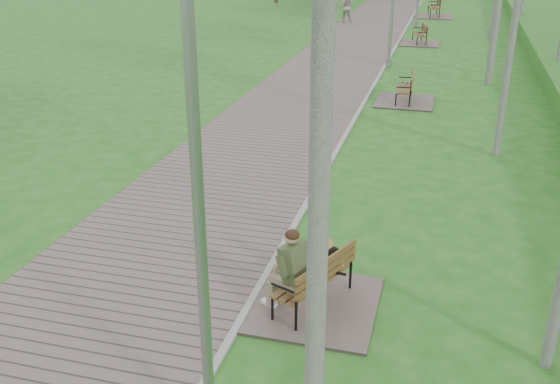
{
  "coord_description": "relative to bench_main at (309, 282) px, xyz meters",
  "views": [
    {
      "loc": [
        2.24,
        -4.15,
        4.66
      ],
      "look_at": [
        -0.02,
        4.11,
        0.97
      ],
      "focal_mm": 40.0,
      "sensor_mm": 36.0,
      "label": 1
    }
  ],
  "objects": [
    {
      "name": "walkway",
      "position": [
        -2.51,
        18.82,
        -0.36
      ],
      "size": [
        3.5,
        67.0,
        0.04
      ],
      "primitive_type": "cube",
      "color": "#72635C",
      "rests_on": "ground"
    },
    {
      "name": "kerb",
      "position": [
        -0.76,
        18.82,
        -0.36
      ],
      "size": [
        0.1,
        67.0,
        0.05
      ],
      "primitive_type": "cube",
      "color": "#999993",
      "rests_on": "ground"
    },
    {
      "name": "bench_main",
      "position": [
        0.0,
        0.0,
        0.0
      ],
      "size": [
        1.6,
        1.77,
        1.39
      ],
      "color": "#72635C",
      "rests_on": "ground"
    },
    {
      "name": "bench_second",
      "position": [
        0.3,
        10.79,
        -0.21
      ],
      "size": [
        1.6,
        1.78,
        0.98
      ],
      "color": "#72635C",
      "rests_on": "ground"
    },
    {
      "name": "bench_third",
      "position": [
        0.11,
        20.47,
        -0.21
      ],
      "size": [
        1.6,
        1.78,
        0.98
      ],
      "color": "#72635C",
      "rests_on": "ground"
    },
    {
      "name": "bench_far",
      "position": [
        0.31,
        29.18,
        -0.15
      ],
      "size": [
        2.01,
        2.24,
        1.24
      ],
      "color": "#72635C",
      "rests_on": "ground"
    },
    {
      "name": "lamp_post_near",
      "position": [
        -0.44,
        -2.44,
        1.75
      ],
      "size": [
        0.18,
        0.18,
        4.58
      ],
      "color": "#929499",
      "rests_on": "ground"
    },
    {
      "name": "pedestrian_far",
      "position": [
        -3.96,
        25.74,
        0.41
      ],
      "size": [
        0.85,
        0.7,
        1.58
      ],
      "primitive_type": "imported",
      "rotation": [
        0.0,
        0.0,
        3.29
      ],
      "color": "gray",
      "rests_on": "ground"
    }
  ]
}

